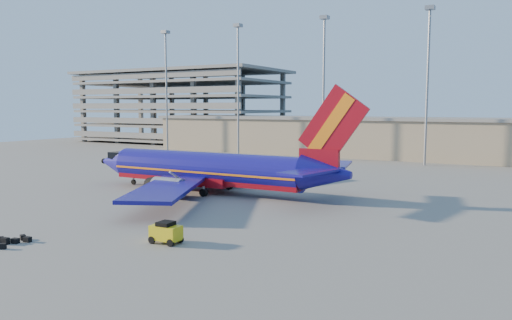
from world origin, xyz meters
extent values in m
plane|color=slate|center=(0.00, 0.00, 0.00)|extent=(220.00, 220.00, 0.00)
cube|color=#9F866D|center=(10.00, 58.00, 4.00)|extent=(120.00, 15.00, 8.00)
cube|color=slate|center=(10.00, 58.00, 8.20)|extent=(122.00, 16.00, 0.60)
cube|color=slate|center=(-62.00, 74.00, 1.00)|extent=(60.00, 30.00, 0.70)
cube|color=slate|center=(-62.00, 74.00, 5.20)|extent=(60.00, 30.00, 0.70)
cube|color=slate|center=(-62.00, 74.00, 9.40)|extent=(60.00, 30.00, 0.70)
cube|color=slate|center=(-62.00, 74.00, 13.60)|extent=(60.00, 30.00, 0.70)
cube|color=slate|center=(-62.00, 74.00, 17.80)|extent=(60.00, 30.00, 0.70)
cube|color=slate|center=(-62.00, 74.00, 21.00)|extent=(62.00, 32.00, 0.80)
cube|color=slate|center=(-62.00, 87.00, 10.50)|extent=(1.20, 1.20, 21.00)
cylinder|color=gray|center=(-45.00, 46.00, 14.00)|extent=(0.44, 0.44, 28.00)
cube|color=gray|center=(-45.00, 46.00, 28.30)|extent=(1.60, 1.60, 0.70)
cylinder|color=gray|center=(-25.00, 46.00, 14.00)|extent=(0.44, 0.44, 28.00)
cube|color=gray|center=(-25.00, 46.00, 28.30)|extent=(1.60, 1.60, 0.70)
cylinder|color=gray|center=(-5.00, 46.00, 14.00)|extent=(0.44, 0.44, 28.00)
cube|color=gray|center=(-5.00, 46.00, 28.30)|extent=(1.60, 1.60, 0.70)
cylinder|color=gray|center=(15.00, 46.00, 14.00)|extent=(0.44, 0.44, 28.00)
cube|color=gray|center=(15.00, 46.00, 28.30)|extent=(1.60, 1.60, 0.70)
cylinder|color=navy|center=(-3.73, 2.62, 2.98)|extent=(26.50, 4.12, 4.09)
cube|color=maroon|center=(-3.73, 2.62, 1.93)|extent=(26.50, 3.34, 1.44)
cube|color=orange|center=(-3.73, 2.62, 2.71)|extent=(26.50, 4.16, 0.24)
cone|color=navy|center=(-19.30, 2.64, 2.98)|extent=(4.64, 4.09, 4.09)
cube|color=black|center=(-17.87, 2.64, 4.03)|extent=(2.65, 2.87, 0.88)
cone|color=navy|center=(12.39, 2.60, 3.37)|extent=(5.75, 4.09, 4.09)
cube|color=maroon|center=(11.50, 2.61, 4.86)|extent=(4.64, 0.61, 2.43)
cube|color=maroon|center=(13.05, 2.60, 8.72)|extent=(8.11, 0.36, 8.81)
cube|color=orange|center=(12.83, 2.60, 8.72)|extent=(5.39, 0.47, 6.91)
cube|color=navy|center=(11.95, 6.36, 3.97)|extent=(4.70, 7.60, 0.24)
cube|color=navy|center=(11.94, -1.15, 3.97)|extent=(4.72, 7.60, 0.24)
cube|color=navy|center=(-2.07, 12.34, 1.99)|extent=(12.02, 17.88, 0.39)
cube|color=navy|center=(-2.09, -7.09, 1.99)|extent=(11.99, 17.88, 0.39)
cube|color=maroon|center=(-3.18, 2.62, 1.49)|extent=(6.63, 4.31, 1.10)
cylinder|color=gray|center=(-5.05, 8.37, 1.27)|extent=(3.98, 2.32, 2.32)
cylinder|color=gray|center=(-5.06, -3.12, 1.27)|extent=(3.98, 2.32, 2.32)
cylinder|color=gray|center=(-15.88, 2.64, 0.61)|extent=(0.27, 0.27, 1.21)
cylinder|color=black|center=(-15.88, 2.64, 0.35)|extent=(0.71, 0.28, 0.71)
cylinder|color=black|center=(-2.07, 5.49, 0.46)|extent=(0.93, 0.61, 0.93)
cylinder|color=black|center=(-2.08, -0.25, 0.46)|extent=(0.93, 0.61, 0.93)
cube|color=gold|center=(7.21, -18.73, 0.85)|extent=(2.41, 1.41, 1.13)
cube|color=black|center=(7.21, -18.73, 1.53)|extent=(1.16, 1.27, 0.40)
cylinder|color=black|center=(6.29, -18.12, 0.29)|extent=(0.59, 0.22, 0.59)
cylinder|color=black|center=(6.32, -19.37, 0.29)|extent=(0.59, 0.22, 0.59)
cylinder|color=black|center=(8.11, -18.09, 0.29)|extent=(0.59, 0.22, 0.59)
cylinder|color=black|center=(8.13, -19.33, 0.29)|extent=(0.59, 0.22, 0.59)
cube|color=black|center=(-2.59, -26.03, 0.22)|extent=(0.69, 0.58, 0.43)
cube|color=black|center=(-3.61, -25.04, 0.26)|extent=(0.66, 0.49, 0.52)
cube|color=black|center=(-4.58, -24.86, 0.22)|extent=(0.60, 0.45, 0.45)
cube|color=black|center=(-3.15, -24.50, 0.20)|extent=(0.63, 0.48, 0.41)
cube|color=black|center=(-3.58, -23.52, 0.20)|extent=(0.64, 0.56, 0.40)
cube|color=black|center=(-2.66, -23.79, 0.21)|extent=(0.64, 0.47, 0.42)
camera|label=1|loc=(31.96, -48.82, 10.66)|focal=35.00mm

